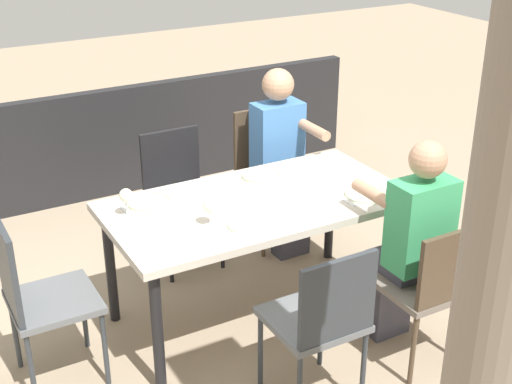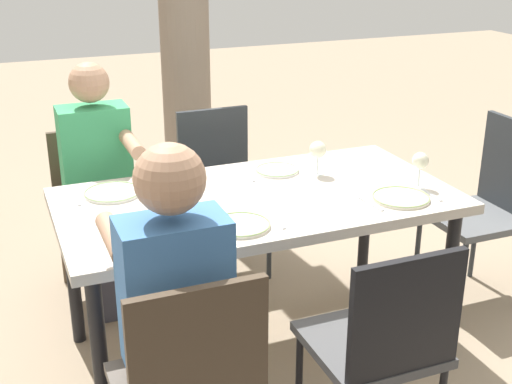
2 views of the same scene
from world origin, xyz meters
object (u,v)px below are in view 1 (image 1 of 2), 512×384
object	(u,v)px
diner_man_white	(410,241)
plate_0	(366,195)
chair_mid_north	(322,317)
chair_head_east	(35,292)
chair_west_south	(268,167)
stone_column_centre	(511,308)
plate_2	(247,225)
diner_woman_green	(282,155)
plate_3	(148,202)
chair_west_north	(432,283)
wine_glass_3	(126,196)
dining_table	(257,212)
wine_glass_2	(210,206)
plate_1	(261,176)
chair_mid_south	(179,188)

from	to	relation	value
diner_man_white	plate_0	distance (m)	0.43
chair_mid_north	chair_head_east	size ratio (longest dim) A/B	0.94
chair_west_south	diner_man_white	world-z (taller)	diner_man_white
stone_column_centre	chair_head_east	bearing A→B (deg)	-63.86
stone_column_centre	plate_2	size ratio (longest dim) A/B	13.09
diner_woman_green	plate_3	distance (m)	1.22
diner_man_white	plate_3	size ratio (longest dim) A/B	5.13
chair_west_north	wine_glass_3	bearing A→B (deg)	-38.58
diner_woman_green	diner_man_white	distance (m)	1.36
dining_table	chair_head_east	bearing A→B (deg)	0.00
dining_table	diner_man_white	bearing A→B (deg)	130.56
plate_2	chair_head_east	bearing A→B (deg)	-13.27
wine_glass_2	wine_glass_3	world-z (taller)	wine_glass_3
chair_head_east	chair_mid_north	bearing A→B (deg)	143.35
diner_man_white	chair_head_east	bearing A→B (deg)	-19.83
stone_column_centre	plate_3	world-z (taller)	stone_column_centre
chair_head_east	plate_3	size ratio (longest dim) A/B	3.92
plate_1	wine_glass_2	distance (m)	0.72
diner_man_white	plate_0	world-z (taller)	diner_man_white
chair_head_east	stone_column_centre	world-z (taller)	stone_column_centre
plate_3	wine_glass_3	distance (m)	0.22
chair_mid_south	wine_glass_2	xyz separation A→B (m)	(0.25, 1.03, 0.36)
chair_west_north	diner_man_white	distance (m)	0.25
plate_3	diner_woman_green	bearing A→B (deg)	-160.12
chair_mid_north	stone_column_centre	distance (m)	1.44
diner_man_white	wine_glass_2	xyz separation A→B (m)	(0.95, -0.52, 0.21)
plate_0	plate_2	bearing A→B (deg)	-0.09
chair_west_north	plate_3	size ratio (longest dim) A/B	3.53
chair_west_north	chair_mid_south	size ratio (longest dim) A/B	0.96
wine_glass_3	plate_2	bearing A→B (deg)	140.39
chair_west_north	plate_1	xyz separation A→B (m)	(0.39, -1.15, 0.27)
diner_woman_green	wine_glass_3	distance (m)	1.41
chair_west_south	chair_mid_north	distance (m)	1.88
plate_2	dining_table	bearing A→B (deg)	-128.73
dining_table	diner_woman_green	world-z (taller)	diner_woman_green
plate_0	wine_glass_3	distance (m)	1.38
diner_woman_green	wine_glass_2	distance (m)	1.28
diner_man_white	wine_glass_3	distance (m)	1.56
chair_west_north	plate_2	bearing A→B (deg)	-37.89
chair_head_east	wine_glass_3	bearing A→B (deg)	-163.52
stone_column_centre	wine_glass_3	distance (m)	2.31
plate_1	wine_glass_3	xyz separation A→B (m)	(0.91, 0.11, 0.11)
plate_1	plate_3	xyz separation A→B (m)	(0.75, 0.01, -0.00)
stone_column_centre	wine_glass_2	world-z (taller)	stone_column_centre
diner_man_white	plate_2	bearing A→B (deg)	-28.10
diner_woman_green	wine_glass_2	bearing A→B (deg)	41.39
diner_woman_green	plate_0	bearing A→B (deg)	90.28
dining_table	diner_man_white	world-z (taller)	diner_man_white
chair_mid_south	diner_man_white	size ratio (longest dim) A/B	0.72
diner_man_white	wine_glass_3	size ratio (longest dim) A/B	7.76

